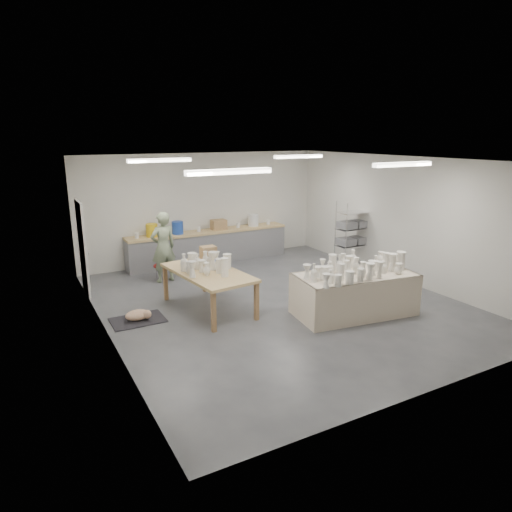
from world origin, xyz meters
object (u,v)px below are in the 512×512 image
potter (163,247)px  drying_table (354,292)px  work_table (207,269)px  red_stool (161,266)px

potter → drying_table: bearing=117.9°
drying_table → potter: bearing=132.5°
drying_table → work_table: bearing=152.4°
drying_table → potter: size_ratio=1.45×
drying_table → potter: (-2.67, 3.84, 0.40)m
work_table → red_stool: work_table is taller
work_table → potter: (-0.24, 2.12, 0.02)m
potter → red_stool: bearing=-96.9°
drying_table → work_table: size_ratio=1.08×
drying_table → red_stool: bearing=130.7°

